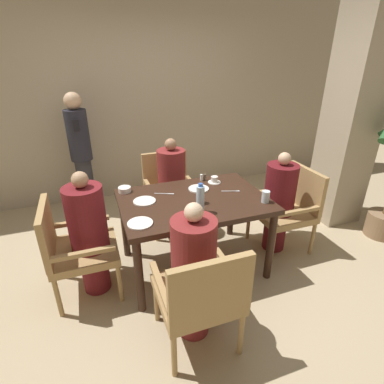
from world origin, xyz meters
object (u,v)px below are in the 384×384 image
object	(u,v)px
chair_left_side	(73,246)
glass_tall_near	(200,197)
diner_in_left_chair	(89,233)
chair_near_corner	(201,294)
plate_dessert_center	(199,189)
diner_in_far_chair	(172,185)
chair_right_side	(289,206)
teacup_with_saucer	(214,180)
chair_far_side	(169,188)
standing_host	(81,152)
plate_main_right	(140,223)
plate_main_left	(144,201)
diner_in_right_chair	(279,202)
diner_in_near_chair	(194,271)
bowl_small	(125,189)
water_bottle	(200,199)
glass_tall_mid	(266,197)

from	to	relation	value
chair_left_side	glass_tall_near	bearing A→B (deg)	-4.81
diner_in_left_chair	chair_near_corner	size ratio (longest dim) A/B	1.29
plate_dessert_center	glass_tall_near	xyz separation A→B (m)	(-0.09, -0.28, 0.05)
diner_in_far_chair	chair_near_corner	xyz separation A→B (m)	(-0.27, -1.63, -0.09)
chair_right_side	teacup_with_saucer	distance (m)	0.87
diner_in_left_chair	teacup_with_saucer	bearing A→B (deg)	12.53
diner_in_far_chair	plate_dessert_center	bearing A→B (deg)	-77.93
diner_in_far_chair	chair_left_side	bearing A→B (deg)	-145.83
chair_far_side	plate_dessert_center	distance (m)	0.76
standing_host	teacup_with_saucer	bearing A→B (deg)	-45.55
chair_far_side	plate_main_right	size ratio (longest dim) A/B	4.42
chair_far_side	teacup_with_saucer	world-z (taller)	chair_far_side
chair_left_side	plate_main_left	distance (m)	0.72
chair_right_side	chair_near_corner	bearing A→B (deg)	-146.99
glass_tall_near	teacup_with_saucer	bearing A→B (deg)	51.17
teacup_with_saucer	diner_in_right_chair	bearing A→B (deg)	-24.72
diner_in_near_chair	plate_main_right	xyz separation A→B (m)	(-0.28, 0.47, 0.19)
chair_near_corner	plate_main_right	size ratio (longest dim) A/B	4.42
diner_in_left_chair	standing_host	bearing A→B (deg)	89.95
diner_in_right_chair	diner_in_far_chair	bearing A→B (deg)	142.01
plate_main_left	teacup_with_saucer	size ratio (longest dim) A/B	1.53
diner_in_near_chair	plate_dessert_center	size ratio (longest dim) A/B	5.53
chair_far_side	bowl_small	size ratio (longest dim) A/B	7.32
diner_in_near_chair	plate_main_right	size ratio (longest dim) A/B	5.53
diner_in_far_chair	plate_main_right	xyz separation A→B (m)	(-0.55, -1.02, 0.18)
water_bottle	chair_near_corner	bearing A→B (deg)	-110.57
chair_right_side	chair_near_corner	size ratio (longest dim) A/B	1.00
water_bottle	glass_tall_near	xyz separation A→B (m)	(0.06, 0.16, -0.07)
glass_tall_near	water_bottle	bearing A→B (deg)	-110.28
chair_near_corner	teacup_with_saucer	distance (m)	1.35
glass_tall_near	chair_right_side	bearing A→B (deg)	5.05
diner_in_far_chair	plate_dessert_center	distance (m)	0.60
chair_near_corner	plate_main_right	bearing A→B (deg)	114.74
diner_in_right_chair	glass_tall_mid	size ratio (longest dim) A/B	10.25
chair_left_side	chair_right_side	size ratio (longest dim) A/B	1.00
chair_far_side	chair_near_corner	size ratio (longest dim) A/B	1.00
plate_dessert_center	glass_tall_mid	xyz separation A→B (m)	(0.47, -0.46, 0.05)
chair_far_side	standing_host	distance (m)	1.24
plate_dessert_center	water_bottle	xyz separation A→B (m)	(-0.15, -0.44, 0.12)
diner_in_left_chair	glass_tall_mid	bearing A→B (deg)	-10.19
chair_near_corner	glass_tall_mid	world-z (taller)	chair_near_corner
plate_main_right	diner_in_right_chair	bearing A→B (deg)	10.37
chair_far_side	teacup_with_saucer	size ratio (longest dim) A/B	6.76
bowl_small	diner_in_far_chair	bearing A→B (deg)	32.61
diner_in_right_chair	glass_tall_mid	bearing A→B (deg)	-142.56
diner_in_left_chair	glass_tall_near	xyz separation A→B (m)	(0.98, -0.09, 0.22)
diner_in_right_chair	glass_tall_near	distance (m)	0.96
chair_near_corner	water_bottle	bearing A→B (deg)	69.43
chair_near_corner	bowl_small	xyz separation A→B (m)	(-0.31, 1.26, 0.29)
glass_tall_mid	plate_main_right	bearing A→B (deg)	179.89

